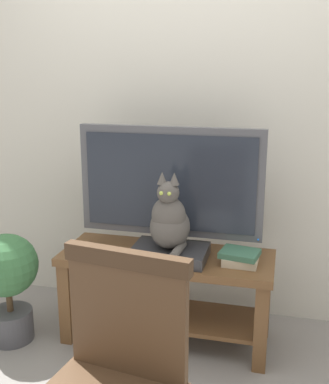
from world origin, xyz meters
name	(u,v)px	position (x,y,z in m)	size (l,w,h in m)	color
back_wall	(194,92)	(0.00, 0.98, 1.40)	(7.00, 0.12, 2.80)	beige
tv_stand	(167,280)	(-0.05, 0.48, 0.37)	(1.19, 0.45, 0.53)	brown
tv	(170,186)	(-0.05, 0.56, 0.91)	(1.04, 0.20, 0.71)	#4C4C51
media_box	(170,253)	(-0.02, 0.42, 0.56)	(0.41, 0.29, 0.07)	#2D2D30
cat	(170,221)	(-0.02, 0.41, 0.75)	(0.22, 0.30, 0.43)	#514C47
wooden_chair	(112,376)	(0.05, -0.68, 0.57)	(0.52, 0.52, 0.96)	#513823
book_stack	(240,257)	(0.36, 0.45, 0.57)	(0.22, 0.19, 0.07)	beige
potted_plant	(7,278)	(-0.93, 0.25, 0.39)	(0.36, 0.36, 0.64)	#47474C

